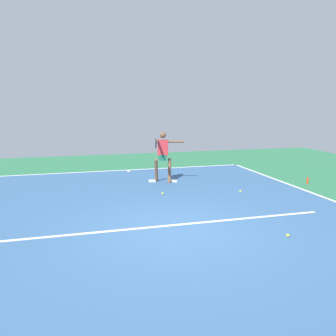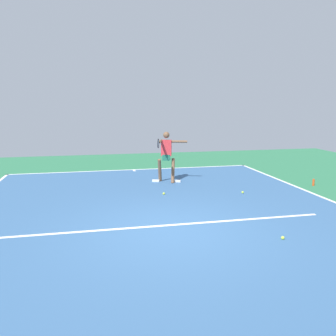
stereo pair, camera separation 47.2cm
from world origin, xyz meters
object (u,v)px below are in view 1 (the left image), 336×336
object	(u,v)px
tennis_ball_near_service_line	(163,194)
tennis_ball_centre_court	(240,191)
tennis_player	(163,154)
water_bottle	(307,181)
tennis_ball_far_corner	(288,235)

from	to	relation	value
tennis_ball_near_service_line	tennis_ball_centre_court	distance (m)	2.34
tennis_ball_near_service_line	tennis_ball_centre_court	world-z (taller)	same
tennis_player	tennis_ball_centre_court	xyz separation A→B (m)	(-1.90, 1.92, -0.94)
tennis_ball_near_service_line	water_bottle	xyz separation A→B (m)	(-4.96, -0.09, 0.08)
tennis_ball_near_service_line	water_bottle	world-z (taller)	water_bottle
tennis_ball_far_corner	tennis_ball_centre_court	bearing A→B (deg)	-101.72
tennis_player	tennis_ball_far_corner	size ratio (longest dim) A/B	26.08
tennis_ball_near_service_line	water_bottle	size ratio (longest dim) A/B	0.30
tennis_ball_near_service_line	tennis_ball_centre_court	xyz separation A→B (m)	(-2.31, 0.34, 0.00)
tennis_ball_near_service_line	tennis_ball_far_corner	size ratio (longest dim) A/B	1.00
tennis_ball_near_service_line	tennis_ball_centre_court	bearing A→B (deg)	171.57
tennis_ball_near_service_line	water_bottle	bearing A→B (deg)	-178.99
tennis_ball_centre_court	tennis_player	bearing A→B (deg)	-45.28
tennis_player	water_bottle	bearing A→B (deg)	178.88
tennis_player	tennis_ball_far_corner	xyz separation A→B (m)	(-1.19, 5.36, -0.94)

